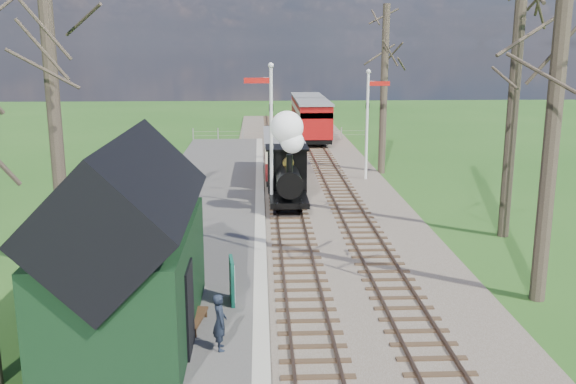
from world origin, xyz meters
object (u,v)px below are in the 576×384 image
at_px(coach, 283,154).
at_px(red_carriage_a, 313,121).
at_px(bench, 191,313).
at_px(semaphore_near, 270,126).
at_px(station_shed, 127,250).
at_px(sign_board, 232,281).
at_px(person, 220,322).
at_px(locomotive, 288,166).
at_px(red_carriage_b, 307,113).
at_px(semaphore_far, 369,116).

height_order(coach, red_carriage_a, red_carriage_a).
bearing_deg(bench, semaphore_near, 79.68).
xyz_separation_m(station_shed, semaphore_near, (3.53, 12.00, 1.35)).
xyz_separation_m(red_carriage_a, sign_board, (-4.56, -28.82, -0.86)).
distance_m(bench, person, 1.50).
relative_size(locomotive, red_carriage_b, 0.72).
relative_size(semaphore_near, coach, 0.93).
height_order(semaphore_far, person, semaphore_far).
bearing_deg(red_carriage_b, coach, -98.29).
bearing_deg(semaphore_far, station_shed, -115.72).
bearing_deg(person, locomotive, -19.13).
height_order(locomotive, person, locomotive).
height_order(locomotive, coach, locomotive).
relative_size(station_shed, red_carriage_a, 1.09).
bearing_deg(red_carriage_b, station_shed, -100.83).
relative_size(semaphore_near, bench, 4.47).
bearing_deg(red_carriage_b, red_carriage_a, -90.00).
relative_size(coach, sign_board, 5.50).
xyz_separation_m(coach, person, (-2.12, -19.19, -0.56)).
bearing_deg(sign_board, person, -93.48).
relative_size(station_shed, person, 4.74).
xyz_separation_m(semaphore_near, sign_board, (-1.19, -10.28, -2.81)).
bearing_deg(person, semaphore_far, -28.89).
height_order(semaphore_near, red_carriage_b, semaphore_near).
distance_m(station_shed, red_carriage_a, 31.32).
relative_size(semaphore_near, locomotive, 1.49).
bearing_deg(bench, sign_board, 57.15).
distance_m(semaphore_near, coach, 6.62).
bearing_deg(red_carriage_b, semaphore_far, -84.38).
bearing_deg(coach, bench, -99.21).
xyz_separation_m(semaphore_near, bench, (-2.14, -11.76, -3.06)).
height_order(locomotive, red_carriage_b, locomotive).
relative_size(semaphore_near, red_carriage_b, 1.08).
relative_size(semaphore_near, red_carriage_a, 1.08).
distance_m(semaphore_far, person, 20.22).
relative_size(station_shed, red_carriage_b, 1.09).
bearing_deg(person, red_carriage_b, -17.27).
height_order(station_shed, sign_board, station_shed).
relative_size(semaphore_near, sign_board, 5.10).
bearing_deg(semaphore_near, locomotive, 10.13).
distance_m(coach, red_carriage_b, 18.04).
bearing_deg(bench, person, -57.43).
height_order(red_carriage_b, person, red_carriage_b).
distance_m(locomotive, red_carriage_b, 24.05).
bearing_deg(semaphore_near, station_shed, -106.38).
xyz_separation_m(semaphore_near, red_carriage_a, (3.37, 18.54, -1.95)).
bearing_deg(sign_board, semaphore_far, 68.75).
height_order(locomotive, sign_board, locomotive).
bearing_deg(locomotive, person, -99.12).
bearing_deg(locomotive, semaphore_near, -169.87).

